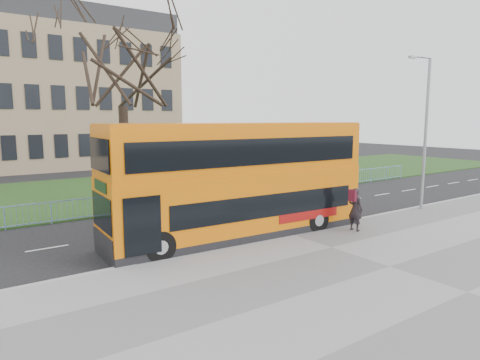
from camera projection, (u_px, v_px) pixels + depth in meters
ground at (266, 228)px, 19.94m from camera, size 120.00×120.00×0.00m
pavement at (389, 268)px, 14.46m from camera, size 80.00×10.50×0.12m
kerb at (288, 234)px, 18.67m from camera, size 80.00×0.20×0.14m
grass_verge at (145, 187)px, 31.53m from camera, size 80.00×15.40×0.08m
guard_railing at (196, 196)px, 25.21m from camera, size 40.00×0.12×1.10m
bare_tree at (122, 87)px, 25.35m from camera, size 9.55×9.55×13.65m
civic_building at (20, 100)px, 44.47m from camera, size 30.00×15.00×14.00m
yellow_bus at (239, 178)px, 18.10m from camera, size 11.65×3.27×4.83m
pedestrian at (355, 209)px, 18.96m from camera, size 0.51×0.73×1.92m
street_lamp at (425, 128)px, 22.92m from camera, size 1.73×0.29×8.15m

